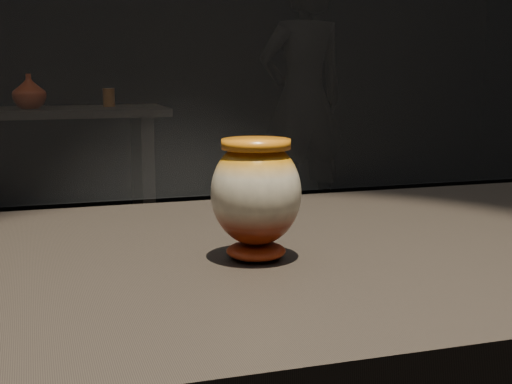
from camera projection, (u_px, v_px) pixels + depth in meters
The scene contains 5 objects.
main_vase at pixel (256, 194), 0.97m from camera, with size 0.15×0.15×0.17m.
back_shelf at pixel (5, 152), 4.42m from camera, with size 2.00×0.60×0.90m.
back_vase_mid at pixel (29, 91), 4.36m from camera, with size 0.20×0.20×0.21m, color maroon.
back_vase_right at pixel (109, 97), 4.61m from camera, with size 0.08×0.08×0.12m, color #904B15.
visitor at pixel (303, 100), 5.11m from camera, with size 0.67×0.44×1.84m, color black.
Camera 1 is at (-0.18, -0.95, 1.16)m, focal length 50.00 mm.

